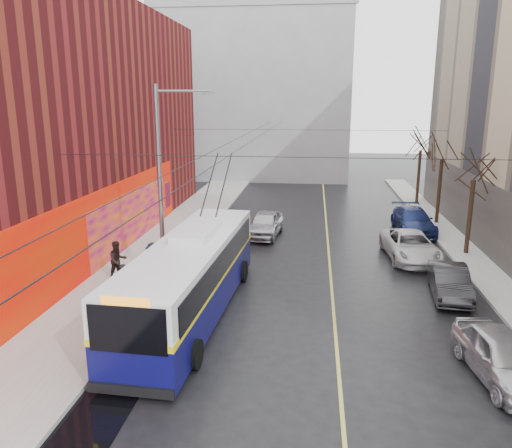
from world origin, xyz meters
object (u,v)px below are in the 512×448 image
(following_car, at_px, (265,224))
(pedestrian_b, at_px, (118,260))
(parked_car_a, at_px, (502,356))
(parked_car_d, at_px, (413,221))
(tree_far, at_px, (421,141))
(tree_near, at_px, (475,165))
(pedestrian_a, at_px, (125,282))
(parked_car_c, at_px, (410,246))
(streetlight_pole, at_px, (163,180))
(tree_mid, at_px, (443,148))
(trolleybus, at_px, (191,276))
(parked_car_b, at_px, (450,282))
(pedestrian_c, at_px, (154,262))

(following_car, relative_size, pedestrian_b, 2.47)
(parked_car_a, height_order, parked_car_d, parked_car_d)
(parked_car_d, bearing_deg, tree_far, 75.23)
(parked_car_a, bearing_deg, tree_near, 71.18)
(tree_far, xyz_separation_m, following_car, (-11.41, -11.26, -4.37))
(pedestrian_a, bearing_deg, parked_car_c, -84.69)
(parked_car_a, xyz_separation_m, parked_car_d, (0.59, 17.63, 0.02))
(streetlight_pole, bearing_deg, tree_mid, 40.65)
(tree_far, relative_size, parked_car_d, 1.24)
(streetlight_pole, relative_size, pedestrian_b, 4.87)
(tree_near, relative_size, pedestrian_a, 4.01)
(parked_car_a, bearing_deg, pedestrian_a, 155.07)
(trolleybus, bearing_deg, parked_car_b, 19.00)
(following_car, relative_size, pedestrian_a, 2.85)
(pedestrian_a, bearing_deg, parked_car_b, -105.18)
(trolleybus, xyz_separation_m, parked_car_b, (10.67, 3.09, -0.94))
(parked_car_a, xyz_separation_m, pedestrian_b, (-14.82, 6.64, 0.33))
(trolleybus, height_order, pedestrian_c, trolleybus)
(pedestrian_b, bearing_deg, trolleybus, -81.60)
(tree_far, height_order, parked_car_c, tree_far)
(tree_mid, bearing_deg, following_car, -159.51)
(tree_near, distance_m, tree_mid, 7.01)
(parked_car_a, relative_size, pedestrian_c, 2.34)
(pedestrian_c, bearing_deg, parked_car_c, -126.62)
(pedestrian_c, bearing_deg, streetlight_pole, -116.97)
(tree_mid, bearing_deg, tree_far, 90.00)
(trolleybus, xyz_separation_m, pedestrian_a, (-3.04, 0.74, -0.67))
(trolleybus, height_order, parked_car_a, trolleybus)
(streetlight_pole, relative_size, following_car, 1.97)
(parked_car_a, distance_m, pedestrian_a, 14.25)
(pedestrian_b, bearing_deg, parked_car_d, -10.05)
(streetlight_pole, height_order, tree_near, streetlight_pole)
(parked_car_a, relative_size, parked_car_b, 1.06)
(pedestrian_c, bearing_deg, tree_near, -127.55)
(streetlight_pole, height_order, parked_car_b, streetlight_pole)
(trolleybus, bearing_deg, following_car, 84.69)
(streetlight_pole, height_order, pedestrian_a, streetlight_pole)
(following_car, bearing_deg, parked_car_c, -18.35)
(tree_mid, distance_m, parked_car_a, 20.56)
(parked_car_b, bearing_deg, pedestrian_a, -164.62)
(parked_car_b, xyz_separation_m, pedestrian_a, (-13.71, -2.35, 0.27))
(tree_near, xyz_separation_m, tree_mid, (0.00, 7.00, 0.28))
(trolleybus, bearing_deg, tree_mid, 54.06)
(tree_near, bearing_deg, pedestrian_b, -160.25)
(pedestrian_c, bearing_deg, parked_car_a, -176.24)
(trolleybus, xyz_separation_m, parked_car_d, (11.14, 14.09, -0.85))
(following_car, xyz_separation_m, pedestrian_a, (-4.77, -11.35, 0.17))
(parked_car_c, bearing_deg, parked_car_a, -91.39)
(tree_mid, bearing_deg, parked_car_a, -97.42)
(tree_near, relative_size, tree_mid, 0.96)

